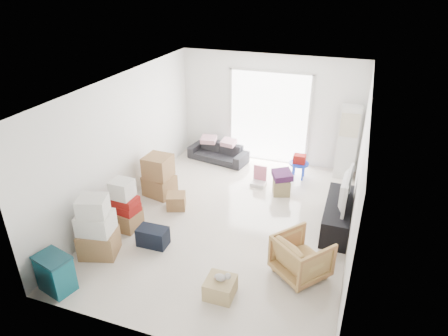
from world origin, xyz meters
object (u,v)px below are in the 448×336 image
sofa (218,150)px  kids_table (299,162)px  ottoman (281,186)px  wood_crate (220,287)px  television (340,200)px  storage_bins (55,273)px  tv_console (337,215)px  ac_tower (347,143)px  armchair (302,255)px

sofa → kids_table: 2.14m
ottoman → wood_crate: bearing=-93.8°
kids_table → ottoman: bearing=-104.0°
television → ottoman: size_ratio=3.00×
storage_bins → tv_console: bearing=38.9°
storage_bins → sofa: bearing=82.0°
tv_console → ottoman: bearing=144.5°
ottoman → wood_crate: ottoman is taller
storage_bins → ac_tower: bearing=54.2°
sofa → wood_crate: sofa is taller
ac_tower → storage_bins: ac_tower is taller
sofa → kids_table: bearing=3.1°
sofa → storage_bins: storage_bins is taller
tv_console → wood_crate: 2.85m
tv_console → storage_bins: storage_bins is taller
ac_tower → tv_console: ac_tower is taller
armchair → ottoman: (-0.84, 2.46, -0.21)m
sofa → wood_crate: size_ratio=3.53×
ottoman → kids_table: size_ratio=0.60×
armchair → kids_table: armchair is taller
storage_bins → ottoman: 4.83m
storage_bins → television: bearing=38.9°
sofa → storage_bins: bearing=-87.6°
tv_console → kids_table: 2.07m
ottoman → kids_table: 0.94m
tv_console → television: size_ratio=1.49×
sofa → storage_bins: (-0.73, -5.19, 0.01)m
tv_console → ottoman: tv_console is taller
kids_table → wood_crate: size_ratio=1.36×
armchair → storage_bins: size_ratio=1.25×
armchair → wood_crate: (-1.07, -0.87, -0.24)m
storage_bins → wood_crate: (2.41, 0.71, -0.17)m
sofa → ottoman: (1.90, -1.15, -0.12)m
ac_tower → ottoman: 1.91m
sofa → armchair: 4.54m
kids_table → armchair: bearing=-79.4°
ac_tower → sofa: bearing=-177.2°
ac_tower → tv_console: size_ratio=1.10×
television → tv_console: bearing=0.0°
kids_table → sofa: bearing=172.7°
sofa → ottoman: bearing=-20.8°
television → storage_bins: bearing=131.3°
television → wood_crate: (-1.49, -2.43, -0.46)m
storage_bins → wood_crate: 2.52m
ac_tower → kids_table: size_ratio=2.96×
kids_table → wood_crate: (-0.44, -4.21, -0.27)m
television → sofa: 3.79m
storage_bins → kids_table: 5.69m
storage_bins → armchair: bearing=24.5°
tv_console → ottoman: (-1.27, 0.90, -0.09)m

